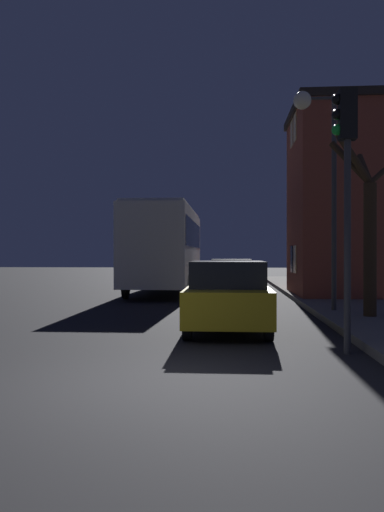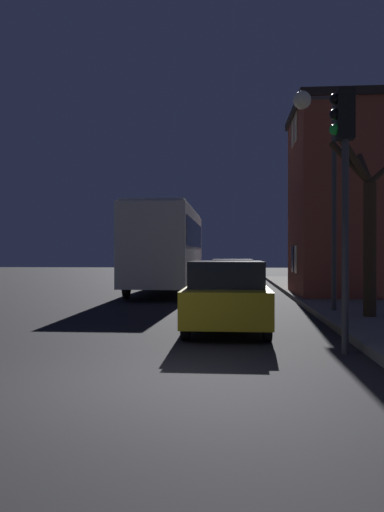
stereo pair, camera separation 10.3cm
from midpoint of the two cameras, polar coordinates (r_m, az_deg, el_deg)
name	(u,v)px [view 2 (the right image)]	position (r m, az deg, el deg)	size (l,w,h in m)	color
ground_plane	(131,388)	(6.88, -6.57, -14.71)	(120.00, 120.00, 0.00)	black
brick_building	(330,200)	(21.03, 15.68, 6.16)	(3.10, 5.19, 7.53)	brown
streetlamp	(317,147)	(15.06, 14.31, 12.02)	(1.23, 0.51, 6.28)	#38383A
traffic_light	(344,165)	(9.38, 17.24, 9.93)	(0.43, 0.24, 4.70)	#38383A
bare_tree	(366,219)	(13.73, 19.48, 3.98)	(1.94, 1.74, 4.73)	#382819
bus	(167,243)	(22.85, -2.77, 1.45)	(2.61, 9.68, 3.84)	beige
car_near_lane	(227,295)	(11.59, 4.25, -4.50)	(1.85, 4.21, 1.61)	olive
car_mid_lane	(232,277)	(21.21, 4.76, -2.41)	(1.87, 4.50, 1.56)	#B7BABF
car_far_lane	(230,272)	(28.79, 4.52, -1.82)	(1.80, 4.15, 1.45)	#B21E19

